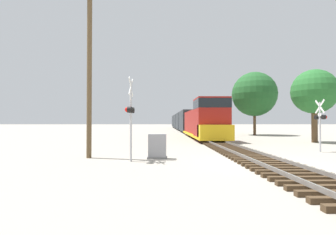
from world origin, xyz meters
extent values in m
plane|color=gray|center=(0.00, 0.00, 0.00)|extent=(400.00, 400.00, 0.00)
cube|color=#42301E|center=(0.00, -5.10, 0.08)|extent=(2.60, 0.22, 0.16)
cube|color=#42301E|center=(0.00, -4.50, 0.08)|extent=(2.60, 0.22, 0.16)
cube|color=#42301E|center=(0.00, -3.90, 0.08)|extent=(2.60, 0.22, 0.16)
cube|color=#42301E|center=(0.00, -3.30, 0.08)|extent=(2.60, 0.22, 0.16)
cube|color=#42301E|center=(0.00, -2.70, 0.08)|extent=(2.60, 0.22, 0.16)
cube|color=#42301E|center=(0.00, -2.10, 0.08)|extent=(2.60, 0.22, 0.16)
cube|color=#42301E|center=(0.00, -1.50, 0.08)|extent=(2.60, 0.22, 0.16)
cube|color=#42301E|center=(0.00, -0.90, 0.08)|extent=(2.60, 0.22, 0.16)
cube|color=#42301E|center=(0.00, -0.30, 0.08)|extent=(2.60, 0.22, 0.16)
cube|color=#42301E|center=(0.00, 0.30, 0.08)|extent=(2.60, 0.22, 0.16)
cube|color=#42301E|center=(0.00, 0.90, 0.08)|extent=(2.60, 0.22, 0.16)
cube|color=#42301E|center=(0.00, 1.50, 0.08)|extent=(2.60, 0.22, 0.16)
cube|color=#42301E|center=(0.00, 2.10, 0.08)|extent=(2.60, 0.22, 0.16)
cube|color=#42301E|center=(0.00, 2.70, 0.08)|extent=(2.60, 0.22, 0.16)
cube|color=#42301E|center=(0.00, 3.30, 0.08)|extent=(2.60, 0.22, 0.16)
cube|color=#42301E|center=(0.00, 3.90, 0.08)|extent=(2.60, 0.22, 0.16)
cube|color=#42301E|center=(0.00, 4.50, 0.08)|extent=(2.60, 0.22, 0.16)
cube|color=#42301E|center=(0.00, 5.10, 0.08)|extent=(2.60, 0.22, 0.16)
cube|color=#42301E|center=(0.00, 5.70, 0.08)|extent=(2.60, 0.22, 0.16)
cube|color=#42301E|center=(0.00, 6.30, 0.08)|extent=(2.60, 0.22, 0.16)
cube|color=#42301E|center=(0.00, 6.90, 0.08)|extent=(2.60, 0.22, 0.16)
cube|color=#42301E|center=(0.00, 7.50, 0.08)|extent=(2.60, 0.22, 0.16)
cube|color=#42301E|center=(0.00, 8.10, 0.08)|extent=(2.60, 0.22, 0.16)
cube|color=#42301E|center=(0.00, 8.70, 0.08)|extent=(2.60, 0.22, 0.16)
cube|color=#42301E|center=(0.00, 9.30, 0.08)|extent=(2.60, 0.22, 0.16)
cube|color=#42301E|center=(0.00, 9.90, 0.08)|extent=(2.60, 0.22, 0.16)
cube|color=#42301E|center=(0.00, 10.50, 0.08)|extent=(2.60, 0.22, 0.16)
cube|color=#42301E|center=(0.00, 11.10, 0.08)|extent=(2.60, 0.22, 0.16)
cube|color=#42301E|center=(0.00, 11.70, 0.08)|extent=(2.60, 0.22, 0.16)
cube|color=#42301E|center=(0.00, 12.30, 0.08)|extent=(2.60, 0.22, 0.16)
cube|color=#42301E|center=(0.00, 12.90, 0.08)|extent=(2.60, 0.22, 0.16)
cube|color=#42301E|center=(0.00, 13.50, 0.08)|extent=(2.60, 0.22, 0.16)
cube|color=#42301E|center=(0.00, 14.10, 0.08)|extent=(2.60, 0.22, 0.16)
cube|color=#42301E|center=(0.00, 14.70, 0.08)|extent=(2.60, 0.22, 0.16)
cube|color=#42301E|center=(0.00, 15.30, 0.08)|extent=(2.60, 0.22, 0.16)
cube|color=#42301E|center=(0.00, 15.90, 0.08)|extent=(2.60, 0.22, 0.16)
cube|color=#42301E|center=(0.00, 16.50, 0.08)|extent=(2.60, 0.22, 0.16)
cube|color=#42301E|center=(0.00, 17.10, 0.08)|extent=(2.60, 0.22, 0.16)
cube|color=#42301E|center=(0.00, 17.70, 0.08)|extent=(2.60, 0.22, 0.16)
cube|color=#42301E|center=(0.00, 18.30, 0.08)|extent=(2.60, 0.22, 0.16)
cube|color=#42301E|center=(0.00, 18.90, 0.08)|extent=(2.60, 0.22, 0.16)
cube|color=#42301E|center=(0.00, 19.50, 0.08)|extent=(2.60, 0.22, 0.16)
cube|color=slate|center=(-0.72, 0.00, 0.23)|extent=(0.07, 160.00, 0.15)
cube|color=slate|center=(0.72, 0.00, 0.23)|extent=(0.07, 160.00, 0.15)
cube|color=maroon|center=(0.00, 22.95, 1.90)|extent=(2.62, 13.50, 3.17)
cube|color=maroon|center=(0.00, 13.51, 2.34)|extent=(3.08, 4.24, 4.06)
cube|color=black|center=(0.00, 13.51, 3.78)|extent=(3.11, 4.28, 0.89)
cube|color=gold|center=(0.00, 11.38, 1.02)|extent=(3.08, 1.93, 1.42)
cube|color=gold|center=(0.00, 20.06, 0.43)|extent=(3.14, 18.89, 0.24)
cube|color=black|center=(0.00, 13.79, 0.50)|extent=(1.58, 2.20, 1.00)
cube|color=black|center=(0.00, 26.33, 0.50)|extent=(1.58, 2.20, 1.00)
cube|color=#2D3338|center=(0.00, 37.07, 2.20)|extent=(2.93, 12.30, 3.78)
cube|color=black|center=(0.00, 33.07, 0.45)|extent=(1.58, 2.20, 0.90)
cube|color=black|center=(0.00, 41.07, 0.45)|extent=(1.58, 2.20, 0.90)
cube|color=#2D3338|center=(0.00, 50.59, 2.20)|extent=(2.93, 12.30, 3.78)
cube|color=black|center=(0.00, 46.60, 0.45)|extent=(1.58, 2.20, 0.90)
cube|color=black|center=(0.00, 54.59, 0.45)|extent=(1.58, 2.20, 0.90)
cube|color=#2D3338|center=(0.00, 64.12, 2.20)|extent=(2.93, 12.30, 3.78)
cube|color=black|center=(0.00, 60.12, 0.45)|extent=(1.58, 2.20, 0.90)
cube|color=black|center=(0.00, 68.12, 0.45)|extent=(1.58, 2.20, 0.90)
cube|color=#2D3338|center=(0.00, 77.64, 2.20)|extent=(2.93, 12.30, 3.78)
cube|color=black|center=(0.00, 73.64, 0.45)|extent=(1.58, 2.20, 0.90)
cube|color=black|center=(0.00, 81.64, 0.45)|extent=(1.58, 2.20, 0.90)
cylinder|color=#B7B7BC|center=(-6.46, 0.61, 2.04)|extent=(0.12, 0.12, 4.07)
cube|color=white|center=(-6.46, 0.61, 3.77)|extent=(0.12, 0.93, 0.93)
cube|color=white|center=(-6.46, 0.61, 3.77)|extent=(0.12, 0.93, 0.93)
cube|color=black|center=(-6.46, 0.61, 2.60)|extent=(0.14, 0.86, 0.06)
cylinder|color=black|center=(-6.43, 0.96, 2.60)|extent=(0.21, 0.31, 0.30)
sphere|color=red|center=(-6.53, 0.96, 2.60)|extent=(0.26, 0.26, 0.26)
cylinder|color=black|center=(-6.46, 0.61, 2.60)|extent=(0.21, 0.31, 0.30)
sphere|color=red|center=(-6.56, 0.62, 2.60)|extent=(0.26, 0.26, 0.26)
cylinder|color=black|center=(-6.49, 0.26, 2.60)|extent=(0.21, 0.31, 0.30)
sphere|color=red|center=(-6.59, 0.27, 2.60)|extent=(0.26, 0.26, 0.26)
cube|color=white|center=(-6.46, 0.61, 3.22)|extent=(0.06, 0.32, 0.20)
cylinder|color=#B7B7BC|center=(5.54, 4.41, 1.66)|extent=(0.12, 0.12, 3.31)
cube|color=white|center=(5.54, 4.41, 3.01)|extent=(0.10, 0.93, 0.93)
cube|color=white|center=(5.54, 4.41, 3.01)|extent=(0.10, 0.93, 0.93)
cube|color=black|center=(5.54, 4.41, 2.31)|extent=(0.12, 0.86, 0.06)
cylinder|color=black|center=(5.56, 4.06, 2.31)|extent=(0.20, 0.31, 0.30)
sphere|color=red|center=(5.66, 4.07, 2.31)|extent=(0.26, 0.26, 0.26)
cylinder|color=black|center=(5.51, 4.76, 2.31)|extent=(0.20, 0.31, 0.30)
sphere|color=red|center=(5.61, 4.76, 2.31)|extent=(0.26, 0.26, 0.26)
cube|color=white|center=(5.54, 4.41, 2.46)|extent=(0.05, 0.32, 0.20)
cube|color=slate|center=(-5.15, 1.56, 0.06)|extent=(1.08, 0.56, 0.12)
cube|color=#939399|center=(-5.15, 1.56, 0.73)|extent=(0.98, 0.51, 1.22)
cylinder|color=brown|center=(-8.94, 1.96, 4.94)|extent=(0.27, 0.27, 9.88)
cylinder|color=brown|center=(9.87, 12.40, 1.83)|extent=(0.55, 0.55, 3.66)
sphere|color=#236028|center=(9.87, 12.40, 4.95)|extent=(4.29, 4.29, 4.29)
cylinder|color=brown|center=(9.05, 26.63, 2.10)|extent=(0.41, 0.41, 4.20)
sphere|color=#1E5123|center=(9.05, 26.63, 6.20)|extent=(6.70, 6.70, 6.70)
camera|label=1|loc=(-4.85, -12.65, 2.00)|focal=28.00mm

